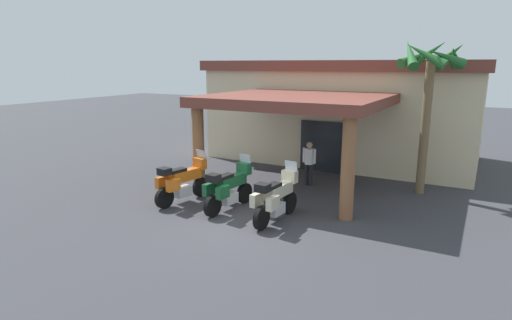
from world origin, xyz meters
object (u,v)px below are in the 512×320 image
Objects in this scene: motorcycle_cream at (276,198)px; motorcycle_green at (229,188)px; motel_building at (344,109)px; motorcycle_orange at (182,181)px; pedestrian at (309,161)px; palm_tree_near_portico at (430,74)px.

motorcycle_green is at bearing 88.57° from motorcycle_cream.
motel_building is 5.50× the size of motorcycle_orange.
pedestrian is 4.99m from palm_tree_near_portico.
motorcycle_green is at bearing -95.09° from motel_building.
motorcycle_green is at bearing -137.61° from palm_tree_near_portico.
pedestrian reaches higher than motorcycle_cream.
motorcycle_orange is 0.42× the size of palm_tree_near_portico.
palm_tree_near_portico is (3.31, 4.78, 3.36)m from motorcycle_cream.
motorcycle_cream is 3.92m from pedestrian.
pedestrian is at bearing -10.64° from motorcycle_green.
palm_tree_near_portico reaches higher than motorcycle_orange.
motel_building is 5.45× the size of motorcycle_cream.
motorcycle_cream is 1.36× the size of pedestrian.
motel_building reaches higher than pedestrian.
motorcycle_orange is 1.35× the size of pedestrian.
palm_tree_near_portico reaches higher than motel_building.
palm_tree_near_portico is at bearing -39.88° from motorcycle_green.
motorcycle_orange is at bearing -105.48° from motel_building.
pedestrian is at bearing 12.91° from motorcycle_cream.
motorcycle_green is at bearing -10.50° from pedestrian.
motorcycle_cream is at bearing -80.91° from motorcycle_orange.
motorcycle_cream is 6.72m from palm_tree_near_portico.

